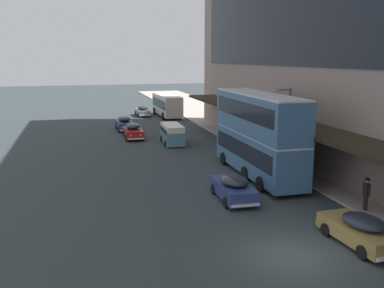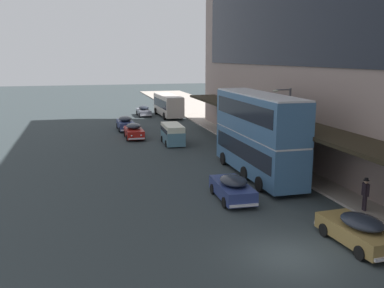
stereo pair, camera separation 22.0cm
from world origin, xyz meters
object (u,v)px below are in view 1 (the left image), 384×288
sedan_far_back (125,123)px  vw_van (172,133)px  sedan_second_near (233,188)px  sedan_trailing_mid (133,131)px  street_lamp (287,121)px  transit_bus_kerbside_front (258,132)px  sedan_oncoming_rear (142,111)px  sedan_second_mid (361,230)px  pedestrian_at_kerb (366,192)px  transit_bus_kerbside_rear (167,104)px

sedan_far_back → vw_van: bearing=-68.9°
vw_van → sedan_second_near: bearing=-90.3°
sedan_trailing_mid → vw_van: (3.34, -3.91, 0.31)m
vw_van → street_lamp: (6.45, -11.57, 2.63)m
transit_bus_kerbside_front → sedan_oncoming_rear: bearing=95.3°
sedan_far_back → sedan_second_mid: bearing=-78.6°
sedan_trailing_mid → pedestrian_at_kerb: 27.23m
sedan_second_mid → vw_van: size_ratio=0.97×
transit_bus_kerbside_front → sedan_far_back: 23.75m
vw_van → street_lamp: size_ratio=0.76×
sedan_oncoming_rear → sedan_trailing_mid: bearing=-101.8°
vw_van → sedan_far_back: bearing=111.1°
sedan_second_near → sedan_trailing_mid: size_ratio=0.99×
sedan_second_near → sedan_oncoming_rear: bearing=89.5°
transit_bus_kerbside_rear → sedan_trailing_mid: transit_bus_kerbside_rear is taller
pedestrian_at_kerb → transit_bus_kerbside_rear: bearing=93.7°
sedan_trailing_mid → sedan_second_mid: size_ratio=1.01×
sedan_trailing_mid → sedan_far_back: bearing=93.2°
transit_bus_kerbside_rear → vw_van: 19.66m
sedan_second_mid → vw_van: (-3.31, 25.12, 0.36)m
transit_bus_kerbside_front → transit_bus_kerbside_rear: transit_bus_kerbside_front is taller
sedan_trailing_mid → pedestrian_at_kerb: size_ratio=2.43×
sedan_second_near → transit_bus_kerbside_rear: bearing=84.4°
pedestrian_at_kerb → sedan_trailing_mid: bearing=110.6°
sedan_trailing_mid → sedan_oncoming_rear: 17.59m
vw_van → street_lamp: 13.50m
street_lamp → sedan_second_near: bearing=-137.3°
transit_bus_kerbside_front → pedestrian_at_kerb: size_ratio=6.04×
transit_bus_kerbside_front → street_lamp: (3.05, 1.52, 0.48)m
transit_bus_kerbside_rear → sedan_far_back: 12.26m
sedan_oncoming_rear → sedan_second_mid: bearing=-86.2°
transit_bus_kerbside_front → sedan_second_near: (-3.50, -4.52, -2.48)m
transit_bus_kerbside_rear → vw_van: transit_bus_kerbside_rear is taller
vw_van → sedan_oncoming_rear: bearing=89.3°
sedan_second_near → street_lamp: street_lamp is taller
transit_bus_kerbside_rear → sedan_second_near: 37.13m
transit_bus_kerbside_rear → sedan_far_back: size_ratio=1.91×
sedan_far_back → vw_van: 10.14m
sedan_far_back → street_lamp: street_lamp is taller
vw_van → pedestrian_at_kerb: size_ratio=2.48×
sedan_second_mid → street_lamp: bearing=77.0°
sedan_second_mid → pedestrian_at_kerb: (2.91, 3.53, 0.44)m
transit_bus_kerbside_rear → street_lamp: bearing=-84.6°
transit_bus_kerbside_rear → street_lamp: 31.09m
sedan_far_back → sedan_second_near: bearing=-82.5°
transit_bus_kerbside_front → pedestrian_at_kerb: transit_bus_kerbside_front is taller
transit_bus_kerbside_front → pedestrian_at_kerb: bearing=-71.6°
sedan_second_near → sedan_second_mid: size_ratio=1.00×
transit_bus_kerbside_front → sedan_oncoming_rear: transit_bus_kerbside_front is taller
transit_bus_kerbside_front → sedan_second_mid: 12.28m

